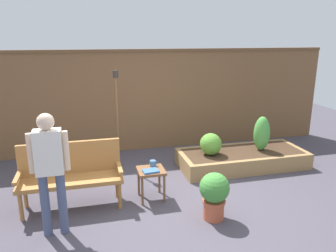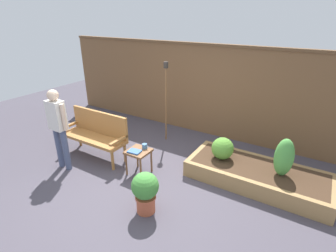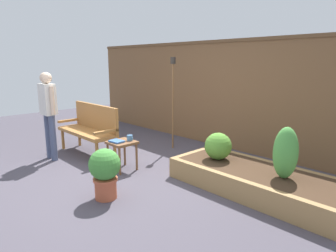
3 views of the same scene
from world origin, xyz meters
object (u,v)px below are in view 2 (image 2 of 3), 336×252
(cup_on_table, at_px, (145,146))
(book_on_table, at_px, (134,151))
(side_table, at_px, (139,154))
(shrub_far_corner, at_px, (284,157))
(tiki_torch, at_px, (166,89))
(potted_boxwood, at_px, (145,190))
(garden_bench, at_px, (96,131))
(person_by_bench, at_px, (58,123))
(shrub_near_bench, at_px, (223,148))

(cup_on_table, distance_m, book_on_table, 0.22)
(side_table, distance_m, shrub_far_corner, 2.47)
(tiki_torch, bearing_deg, potted_boxwood, -65.04)
(cup_on_table, height_order, shrub_far_corner, shrub_far_corner)
(book_on_table, relative_size, shrub_far_corner, 0.35)
(side_table, bearing_deg, garden_bench, 174.85)
(garden_bench, xyz_separation_m, person_by_bench, (-0.19, -0.70, 0.39))
(side_table, height_order, tiki_torch, tiki_torch)
(side_table, bearing_deg, cup_on_table, 65.20)
(potted_boxwood, bearing_deg, side_table, 132.93)
(garden_bench, xyz_separation_m, tiki_torch, (0.82, 1.38, 0.69))
(cup_on_table, distance_m, potted_boxwood, 1.11)
(side_table, height_order, potted_boxwood, potted_boxwood)
(side_table, bearing_deg, book_on_table, -105.08)
(garden_bench, height_order, book_on_table, garden_bench)
(book_on_table, relative_size, tiki_torch, 0.12)
(book_on_table, distance_m, person_by_bench, 1.49)
(potted_boxwood, bearing_deg, shrub_near_bench, 70.22)
(book_on_table, bearing_deg, tiki_torch, 95.41)
(book_on_table, distance_m, shrub_far_corner, 2.51)
(tiki_torch, bearing_deg, garden_bench, -120.81)
(tiki_torch, bearing_deg, person_by_bench, -115.82)
(garden_bench, distance_m, person_by_bench, 0.83)
(side_table, relative_size, tiki_torch, 0.26)
(garden_bench, xyz_separation_m, side_table, (1.16, -0.10, -0.15))
(person_by_bench, bearing_deg, shrub_near_bench, 28.64)
(shrub_far_corner, bearing_deg, shrub_near_bench, 180.00)
(side_table, bearing_deg, shrub_near_bench, 33.02)
(tiki_torch, distance_m, person_by_bench, 2.33)
(potted_boxwood, bearing_deg, shrub_far_corner, 44.93)
(tiki_torch, height_order, person_by_bench, tiki_torch)
(cup_on_table, xyz_separation_m, potted_boxwood, (0.65, -0.88, -0.15))
(book_on_table, relative_size, shrub_near_bench, 0.56)
(side_table, bearing_deg, shrub_far_corner, 19.86)
(book_on_table, height_order, shrub_near_bench, shrub_near_bench)
(side_table, xyz_separation_m, potted_boxwood, (0.71, -0.76, -0.02))
(side_table, relative_size, potted_boxwood, 0.72)
(cup_on_table, bearing_deg, potted_boxwood, -53.48)
(side_table, bearing_deg, person_by_bench, -155.93)
(tiki_torch, xyz_separation_m, person_by_bench, (-1.01, -2.08, -0.30))
(side_table, height_order, shrub_far_corner, shrub_far_corner)
(book_on_table, xyz_separation_m, person_by_bench, (-1.32, -0.52, 0.44))
(garden_bench, height_order, tiki_torch, tiki_torch)
(shrub_near_bench, bearing_deg, person_by_bench, -151.36)
(garden_bench, distance_m, shrub_near_bench, 2.55)
(garden_bench, relative_size, cup_on_table, 11.05)
(cup_on_table, relative_size, book_on_table, 0.57)
(cup_on_table, distance_m, shrub_near_bench, 1.42)
(book_on_table, xyz_separation_m, shrub_near_bench, (1.31, 0.92, 0.01))
(cup_on_table, relative_size, potted_boxwood, 0.20)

